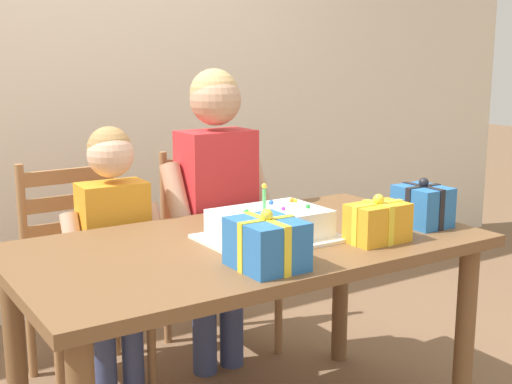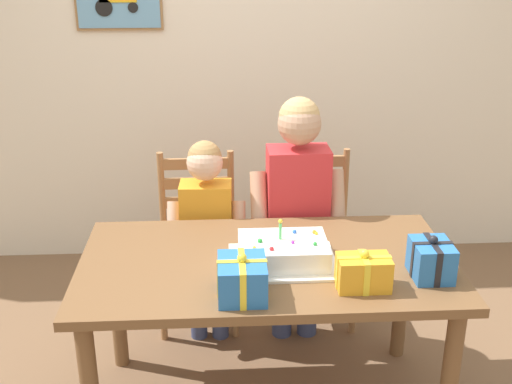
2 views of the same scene
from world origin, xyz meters
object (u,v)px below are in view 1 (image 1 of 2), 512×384
Objects in this scene: chair_left at (83,273)px; chair_right at (217,249)px; birthday_cake at (270,226)px; child_older at (217,192)px; dining_table at (249,268)px; gift_box_beside_cake at (423,206)px; child_younger at (114,238)px; gift_box_red_large at (378,223)px; gift_box_corner_small at (267,244)px.

chair_left and chair_right have the same top height.
birthday_cake reaches higher than chair_right.
birthday_cake is 0.60m from child_older.
chair_right is (0.32, 0.78, -0.18)m from dining_table.
chair_right is at bearing 108.45° from gift_box_beside_cake.
dining_table is at bearing 152.55° from birthday_cake.
child_younger reaches higher than dining_table.
child_older reaches higher than child_younger.
child_older is (0.51, -0.23, 0.32)m from chair_left.
gift_box_beside_cake is (0.29, 0.07, 0.01)m from gift_box_red_large.
child_younger is at bearing 127.31° from gift_box_red_large.
child_older is at bearing 70.74° from dining_table.
chair_left is at bearing 104.13° from child_younger.
birthday_cake is 0.96m from chair_left.
child_younger is at bearing -158.67° from chair_right.
chair_left reaches higher than dining_table.
child_younger reaches higher than gift_box_beside_cake.
birthday_cake is 2.05× the size of gift_box_corner_small.
gift_box_red_large is at bearing -165.70° from gift_box_beside_cake.
child_younger is (-0.26, 0.56, 0.02)m from dining_table.
dining_table is 0.68m from gift_box_beside_cake.
chair_right is at bearing 67.92° from gift_box_corner_small.
gift_box_red_large is at bearing -52.69° from child_younger.
gift_box_beside_cake is 0.20× the size of chair_left.
gift_box_beside_cake is at bearing 14.30° from gift_box_red_large.
child_older reaches higher than gift_box_corner_small.
gift_box_corner_small is at bearing -79.07° from chair_left.
gift_box_corner_small is at bearing -110.22° from child_older.
gift_box_red_large is 0.19× the size of child_younger.
dining_table is at bearing -64.84° from child_younger.
chair_right is 0.84× the size of child_younger.
gift_box_corner_small is 0.23× the size of chair_right.
birthday_cake is 0.48× the size of chair_left.
gift_box_corner_small is at bearing -176.01° from gift_box_red_large.
child_younger is at bearing 100.05° from gift_box_corner_small.
birthday_cake is at bearing -107.26° from chair_right.
gift_box_beside_cake is at bearing -45.05° from chair_left.
gift_box_red_large is 0.29m from gift_box_beside_cake.
birthday_cake reaches higher than chair_left.
gift_box_corner_small is at bearing -125.77° from birthday_cake.
dining_table is at bearing -109.26° from child_older.
child_older is (-0.16, 0.80, -0.02)m from gift_box_red_large.
gift_box_red_large is at bearing -56.98° from chair_left.
birthday_cake is 0.34× the size of child_older.
child_older is 0.47m from child_younger.
dining_table is at bearing 144.86° from gift_box_red_large.
gift_box_red_large reaches higher than dining_table.
chair_right is at bearing 91.86° from gift_box_red_large.
gift_box_red_large is 1.11× the size of gift_box_beside_cake.
gift_box_red_large is (0.35, -0.25, 0.16)m from dining_table.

